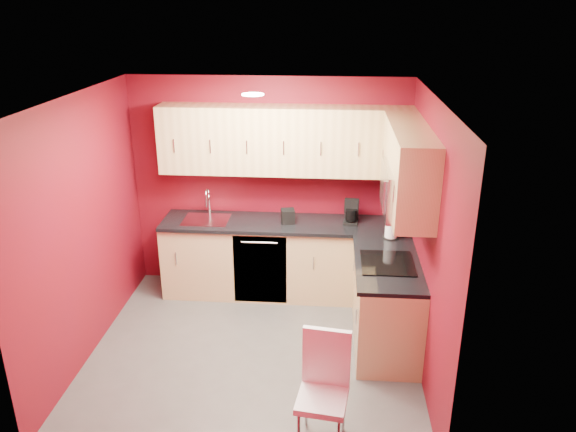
# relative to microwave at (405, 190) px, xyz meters

# --- Properties ---
(floor) EXTENTS (3.20, 3.20, 0.00)m
(floor) POSITION_rel_microwave_xyz_m (-1.39, -0.20, -1.66)
(floor) COLOR #4A4745
(floor) RESTS_ON ground
(ceiling) EXTENTS (3.20, 3.20, 0.00)m
(ceiling) POSITION_rel_microwave_xyz_m (-1.39, -0.20, 0.84)
(ceiling) COLOR white
(ceiling) RESTS_ON wall_back
(wall_back) EXTENTS (3.20, 0.00, 3.20)m
(wall_back) POSITION_rel_microwave_xyz_m (-1.39, 1.30, -0.41)
(wall_back) COLOR #600910
(wall_back) RESTS_ON floor
(wall_front) EXTENTS (3.20, 0.00, 3.20)m
(wall_front) POSITION_rel_microwave_xyz_m (-1.39, -1.70, -0.41)
(wall_front) COLOR #600910
(wall_front) RESTS_ON floor
(wall_left) EXTENTS (0.00, 3.00, 3.00)m
(wall_left) POSITION_rel_microwave_xyz_m (-2.99, -0.20, -0.41)
(wall_left) COLOR #600910
(wall_left) RESTS_ON floor
(wall_right) EXTENTS (0.00, 3.00, 3.00)m
(wall_right) POSITION_rel_microwave_xyz_m (0.21, -0.20, -0.41)
(wall_right) COLOR #600910
(wall_right) RESTS_ON floor
(base_cabinets_back) EXTENTS (2.80, 0.60, 0.87)m
(base_cabinets_back) POSITION_rel_microwave_xyz_m (-1.19, 1.00, -1.22)
(base_cabinets_back) COLOR tan
(base_cabinets_back) RESTS_ON floor
(base_cabinets_right) EXTENTS (0.60, 1.30, 0.87)m
(base_cabinets_right) POSITION_rel_microwave_xyz_m (-0.09, 0.05, -1.22)
(base_cabinets_right) COLOR tan
(base_cabinets_right) RESTS_ON floor
(countertop_back) EXTENTS (2.80, 0.63, 0.04)m
(countertop_back) POSITION_rel_microwave_xyz_m (-1.19, 0.99, -0.77)
(countertop_back) COLOR black
(countertop_back) RESTS_ON base_cabinets_back
(countertop_right) EXTENTS (0.63, 1.27, 0.04)m
(countertop_right) POSITION_rel_microwave_xyz_m (-0.11, 0.04, -0.77)
(countertop_right) COLOR black
(countertop_right) RESTS_ON base_cabinets_right
(upper_cabinets_back) EXTENTS (2.80, 0.35, 0.75)m
(upper_cabinets_back) POSITION_rel_microwave_xyz_m (-1.19, 1.13, 0.17)
(upper_cabinets_back) COLOR tan
(upper_cabinets_back) RESTS_ON wall_back
(upper_cabinets_right) EXTENTS (0.35, 1.55, 0.75)m
(upper_cabinets_right) POSITION_rel_microwave_xyz_m (0.03, 0.24, 0.23)
(upper_cabinets_right) COLOR tan
(upper_cabinets_right) RESTS_ON wall_right
(microwave) EXTENTS (0.42, 0.76, 0.42)m
(microwave) POSITION_rel_microwave_xyz_m (0.00, 0.00, 0.00)
(microwave) COLOR silver
(microwave) RESTS_ON upper_cabinets_right
(cooktop) EXTENTS (0.50, 0.55, 0.01)m
(cooktop) POSITION_rel_microwave_xyz_m (-0.11, 0.00, -0.74)
(cooktop) COLOR black
(cooktop) RESTS_ON countertop_right
(sink) EXTENTS (0.52, 0.42, 0.35)m
(sink) POSITION_rel_microwave_xyz_m (-2.09, 1.00, -0.72)
(sink) COLOR silver
(sink) RESTS_ON countertop_back
(dishwasher_front) EXTENTS (0.60, 0.02, 0.82)m
(dishwasher_front) POSITION_rel_microwave_xyz_m (-1.44, 0.71, -1.22)
(dishwasher_front) COLOR black
(dishwasher_front) RESTS_ON base_cabinets_back
(downlight) EXTENTS (0.20, 0.20, 0.01)m
(downlight) POSITION_rel_microwave_xyz_m (-1.39, 0.10, 0.82)
(downlight) COLOR white
(downlight) RESTS_ON ceiling
(coffee_maker) EXTENTS (0.18, 0.23, 0.27)m
(coffee_maker) POSITION_rel_microwave_xyz_m (-0.44, 1.02, -0.62)
(coffee_maker) COLOR black
(coffee_maker) RESTS_ON countertop_back
(napkin_holder) EXTENTS (0.17, 0.17, 0.16)m
(napkin_holder) POSITION_rel_microwave_xyz_m (-1.15, 0.98, -0.67)
(napkin_holder) COLOR black
(napkin_holder) RESTS_ON countertop_back
(paper_towel) EXTENTS (0.23, 0.23, 0.31)m
(paper_towel) POSITION_rel_microwave_xyz_m (-0.03, 0.63, -0.60)
(paper_towel) COLOR white
(paper_towel) RESTS_ON countertop_right
(dining_chair) EXTENTS (0.43, 0.44, 0.93)m
(dining_chair) POSITION_rel_microwave_xyz_m (-0.69, -1.40, -1.19)
(dining_chair) COLOR white
(dining_chair) RESTS_ON floor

